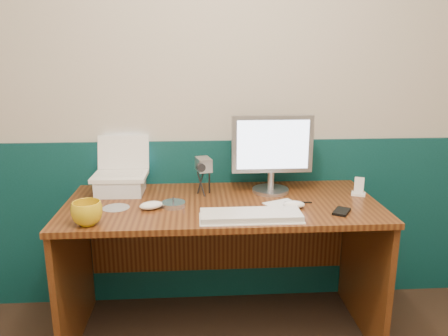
{
  "coord_description": "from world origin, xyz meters",
  "views": [
    {
      "loc": [
        -0.19,
        -0.74,
        1.49
      ],
      "look_at": [
        -0.06,
        1.23,
        0.97
      ],
      "focal_mm": 35.0,
      "sensor_mm": 36.0,
      "label": 1
    }
  ],
  "objects": [
    {
      "name": "back_wall",
      "position": [
        0.0,
        1.75,
        1.25
      ],
      "size": [
        3.5,
        0.04,
        2.5
      ],
      "primitive_type": "cube",
      "color": "#BAAF9D",
      "rests_on": "ground"
    },
    {
      "name": "wainscot",
      "position": [
        0.0,
        1.74,
        0.5
      ],
      "size": [
        3.48,
        0.02,
        1.0
      ],
      "primitive_type": "cube",
      "color": "#072F2E",
      "rests_on": "ground"
    },
    {
      "name": "desk",
      "position": [
        -0.06,
        1.38,
        0.38
      ],
      "size": [
        1.6,
        0.7,
        0.75
      ],
      "primitive_type": "cube",
      "color": "#3C1A0A",
      "rests_on": "ground"
    },
    {
      "name": "laptop_riser",
      "position": [
        -0.6,
        1.56,
        0.79
      ],
      "size": [
        0.25,
        0.22,
        0.09
      ],
      "primitive_type": "cube",
      "rotation": [
        0.0,
        0.0,
        -0.03
      ],
      "color": "silver",
      "rests_on": "desk"
    },
    {
      "name": "laptop",
      "position": [
        -0.6,
        1.56,
        0.95
      ],
      "size": [
        0.29,
        0.23,
        0.24
      ],
      "primitive_type": null,
      "rotation": [
        0.0,
        0.0,
        -0.03
      ],
      "color": "white",
      "rests_on": "laptop_riser"
    },
    {
      "name": "monitor",
      "position": [
        0.22,
        1.53,
        0.97
      ],
      "size": [
        0.43,
        0.12,
        0.43
      ],
      "primitive_type": null,
      "rotation": [
        0.0,
        0.0,
        0.0
      ],
      "color": "#AFAEB3",
      "rests_on": "desk"
    },
    {
      "name": "keyboard",
      "position": [
        0.06,
        1.13,
        0.76
      ],
      "size": [
        0.46,
        0.15,
        0.03
      ],
      "primitive_type": "cube",
      "rotation": [
        0.0,
        0.0,
        0.0
      ],
      "color": "silver",
      "rests_on": "desk"
    },
    {
      "name": "mouse_right",
      "position": [
        0.29,
        1.27,
        0.77
      ],
      "size": [
        0.11,
        0.07,
        0.04
      ],
      "primitive_type": "ellipsoid",
      "rotation": [
        0.0,
        0.0,
        -0.09
      ],
      "color": "white",
      "rests_on": "desk"
    },
    {
      "name": "mouse_left",
      "position": [
        -0.41,
        1.3,
        0.77
      ],
      "size": [
        0.14,
        0.11,
        0.04
      ],
      "primitive_type": "ellipsoid",
      "rotation": [
        0.0,
        0.0,
        0.39
      ],
      "color": "white",
      "rests_on": "desk"
    },
    {
      "name": "mug",
      "position": [
        -0.67,
        1.11,
        0.8
      ],
      "size": [
        0.15,
        0.15,
        0.11
      ],
      "primitive_type": "imported",
      "rotation": [
        0.0,
        0.0,
        -0.14
      ],
      "color": "gold",
      "rests_on": "desk"
    },
    {
      "name": "camcorder",
      "position": [
        -0.15,
        1.51,
        0.85
      ],
      "size": [
        0.12,
        0.15,
        0.2
      ],
      "primitive_type": null,
      "rotation": [
        0.0,
        0.0,
        0.23
      ],
      "color": "#A7A6AB",
      "rests_on": "desk"
    },
    {
      "name": "cd_spindle",
      "position": [
        -0.3,
        1.32,
        0.76
      ],
      "size": [
        0.12,
        0.12,
        0.02
      ],
      "primitive_type": "cylinder",
      "color": "silver",
      "rests_on": "desk"
    },
    {
      "name": "cd_loose_a",
      "position": [
        -0.59,
        1.33,
        0.75
      ],
      "size": [
        0.13,
        0.13,
        0.0
      ],
      "primitive_type": "cylinder",
      "color": "silver",
      "rests_on": "desk"
    },
    {
      "name": "pen",
      "position": [
        0.33,
        1.34,
        0.75
      ],
      "size": [
        0.14,
        0.02,
        0.01
      ],
      "primitive_type": "cylinder",
      "rotation": [
        0.0,
        1.57,
        -0.09
      ],
      "color": "black",
      "rests_on": "desk"
    },
    {
      "name": "papers",
      "position": [
        0.24,
        1.33,
        0.75
      ],
      "size": [
        0.19,
        0.16,
        0.0
      ],
      "primitive_type": "cube",
      "rotation": [
        0.0,
        0.0,
        0.42
      ],
      "color": "white",
      "rests_on": "desk"
    },
    {
      "name": "dock",
      "position": [
        0.68,
        1.45,
        0.76
      ],
      "size": [
        0.09,
        0.08,
        0.01
      ],
      "primitive_type": "cube",
      "rotation": [
        0.0,
        0.0,
        -0.41
      ],
      "color": "white",
      "rests_on": "desk"
    },
    {
      "name": "music_player",
      "position": [
        0.68,
        1.45,
        0.81
      ],
      "size": [
        0.06,
        0.04,
        0.09
      ],
      "primitive_type": "cube",
      "rotation": [
        -0.17,
        0.0,
        -0.41
      ],
      "color": "silver",
      "rests_on": "dock"
    },
    {
      "name": "pda",
      "position": [
        0.5,
        1.19,
        0.76
      ],
      "size": [
        0.11,
        0.13,
        0.01
      ],
      "primitive_type": "cube",
      "rotation": [
        0.0,
        0.0,
        -0.56
      ],
      "color": "black",
      "rests_on": "desk"
    }
  ]
}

